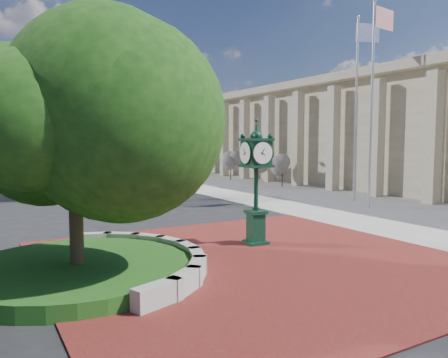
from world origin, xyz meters
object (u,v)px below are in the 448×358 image
parked_car (60,169)px  street_lamp_near (94,119)px  flagpole_a (372,103)px  street_lamp_far (6,124)px  flagpole_b (356,108)px  post_clock (256,177)px

parked_car → street_lamp_near: (0.54, -13.35, 4.70)m
parked_car → street_lamp_near: 14.16m
flagpole_a → street_lamp_far: (-15.23, 37.59, -0.05)m
flagpole_b → flagpole_a: bearing=-119.5°
parked_car → street_lamp_near: size_ratio=0.45×
post_clock → street_lamp_far: bearing=97.3°
parked_car → street_lamp_far: 8.42m
post_clock → parked_car: 36.52m
post_clock → street_lamp_near: bearing=90.1°
post_clock → street_lamp_near: (-0.05, 23.13, 3.03)m
post_clock → street_lamp_far: 41.90m
parked_car → flagpole_a: 34.63m
parked_car → flagpole_a: flagpole_a is taller
street_lamp_near → street_lamp_far: size_ratio=0.97×
flagpole_a → parked_car: bearing=107.9°
flagpole_b → street_lamp_far: flagpole_b is taller
post_clock → flagpole_a: size_ratio=0.39×
flagpole_a → street_lamp_near: 21.71m
parked_car → street_lamp_near: street_lamp_near is taller
flagpole_a → flagpole_b: size_ratio=1.01×
street_lamp_near → street_lamp_far: 19.05m
street_lamp_far → post_clock: bearing=-82.7°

